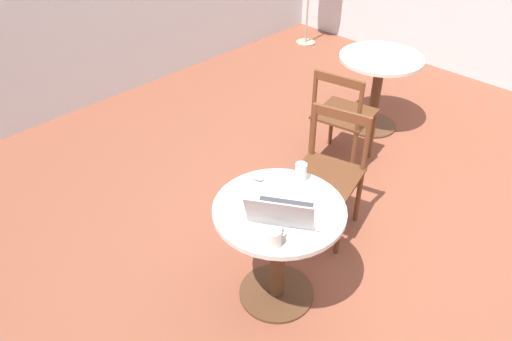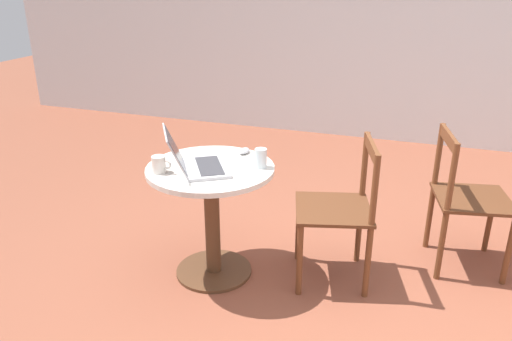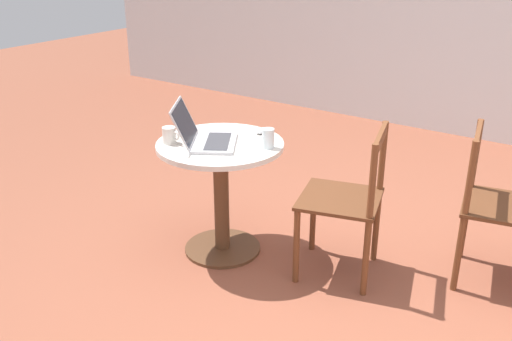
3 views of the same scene
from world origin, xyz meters
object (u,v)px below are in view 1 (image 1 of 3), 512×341
object	(u,v)px
chair_near_right	(328,174)
chair_mid_left	(342,117)
cafe_table_near	(278,235)
laptop	(283,212)
mouse	(257,176)
drinking_glass	(301,172)
cafe_table_mid	(378,77)
mug	(274,238)

from	to	relation	value
chair_near_right	chair_mid_left	size ratio (longest dim) A/B	1.00
cafe_table_near	chair_near_right	world-z (taller)	chair_near_right
chair_near_right	laptop	size ratio (longest dim) A/B	1.83
cafe_table_near	chair_near_right	xyz separation A→B (m)	(0.74, 0.20, -0.06)
laptop	mouse	bearing A→B (deg)	65.30
laptop	drinking_glass	world-z (taller)	laptop
drinking_glass	cafe_table_near	bearing A→B (deg)	-163.03
laptop	chair_near_right	bearing A→B (deg)	19.11
mouse	drinking_glass	distance (m)	0.26
cafe_table_near	laptop	bearing A→B (deg)	-127.04
laptop	mouse	size ratio (longest dim) A/B	4.84
cafe_table_near	cafe_table_mid	xyz separation A→B (m)	(2.18, 0.75, 0.00)
chair_near_right	chair_mid_left	distance (m)	0.81
mug	laptop	bearing A→B (deg)	29.81
cafe_table_near	chair_mid_left	size ratio (longest dim) A/B	0.85
cafe_table_near	mug	world-z (taller)	mug
mouse	drinking_glass	xyz separation A→B (m)	(0.17, -0.19, 0.04)
laptop	drinking_glass	distance (m)	0.37
mug	drinking_glass	size ratio (longest dim) A/B	1.04
cafe_table_near	cafe_table_mid	world-z (taller)	same
cafe_table_near	drinking_glass	bearing A→B (deg)	16.97
mouse	cafe_table_mid	bearing A→B (deg)	12.81
laptop	mug	distance (m)	0.21
mug	chair_near_right	bearing A→B (deg)	21.21
mouse	drinking_glass	bearing A→B (deg)	-48.07
laptop	chair_mid_left	bearing A→B (deg)	24.32
chair_near_right	drinking_glass	distance (m)	0.57
chair_near_right	drinking_glass	bearing A→B (deg)	-165.64
drinking_glass	chair_mid_left	bearing A→B (deg)	24.07
chair_near_right	cafe_table_mid	bearing A→B (deg)	20.80
cafe_table_mid	drinking_glass	world-z (taller)	drinking_glass
cafe_table_mid	drinking_glass	size ratio (longest dim) A/B	6.63
cafe_table_near	mouse	xyz separation A→B (m)	(0.11, 0.28, 0.22)
cafe_table_near	drinking_glass	xyz separation A→B (m)	(0.28, 0.09, 0.26)
cafe_table_near	chair_mid_left	distance (m)	1.57
chair_near_right	mug	world-z (taller)	chair_near_right
laptop	cafe_table_mid	bearing A→B (deg)	20.20
laptop	mug	world-z (taller)	laptop
cafe_table_near	mug	distance (m)	0.39
chair_mid_left	laptop	xyz separation A→B (m)	(-1.50, -0.68, 0.31)
mouse	mug	world-z (taller)	mug
drinking_glass	mug	bearing A→B (deg)	-153.17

